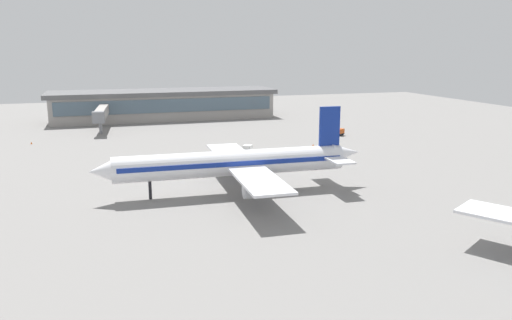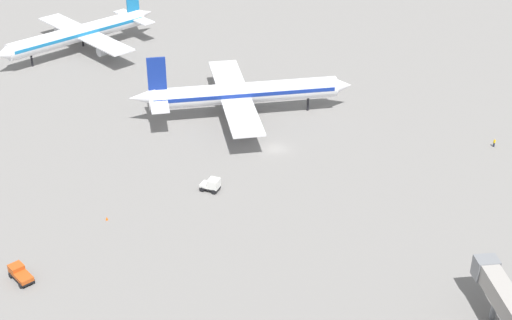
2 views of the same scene
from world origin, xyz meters
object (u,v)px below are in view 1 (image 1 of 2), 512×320
Objects in this scene: safety_cone_near_gate at (313,145)px; pushback_tractor at (337,132)px; airplane_at_gate at (235,163)px; baggage_tug at (249,150)px; safety_cone_mid_apron at (31,143)px.

pushback_tractor is at bearing -135.07° from safety_cone_near_gate.
baggage_tug is at bearing -109.17° from airplane_at_gate.
baggage_tug is at bearing 16.36° from safety_cone_near_gate.
safety_cone_mid_apron is (48.32, -29.18, -0.86)m from baggage_tug.
baggage_tug is 18.75m from safety_cone_near_gate.
safety_cone_near_gate is (12.73, 12.70, -0.67)m from pushback_tractor.
airplane_at_gate is 43.67m from safety_cone_near_gate.
baggage_tug reaches higher than pushback_tractor.
baggage_tug is 6.25× the size of safety_cone_mid_apron.
pushback_tractor is at bearing -130.25° from airplane_at_gate.
safety_cone_near_gate is at bearing -129.15° from airplane_at_gate.
baggage_tug is (-10.67, -27.34, -3.87)m from airplane_at_gate.
baggage_tug is 35.58m from pushback_tractor.
safety_cone_near_gate is 70.47m from safety_cone_mid_apron.
airplane_at_gate is 9.54× the size of pushback_tractor.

